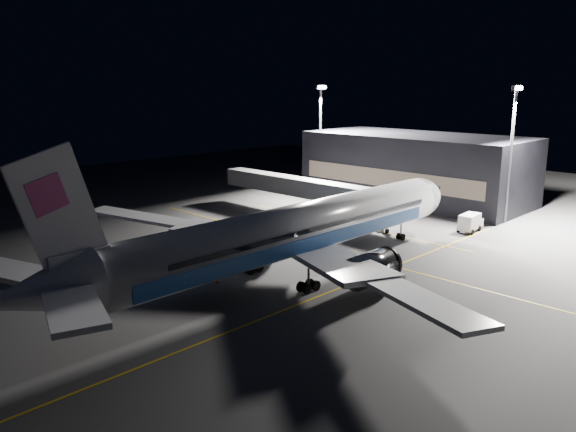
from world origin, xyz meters
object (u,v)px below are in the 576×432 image
(floodlight_mast_south, at_px, (512,142))
(safety_cone_b, at_px, (272,261))
(floodlight_mast_north, at_px, (320,129))
(service_truck, at_px, (471,222))
(safety_cone_a, at_px, (236,254))
(jet_bridge, at_px, (311,189))
(baggage_tug, at_px, (196,237))
(safety_cone_c, at_px, (218,280))
(airliner, at_px, (292,232))

(floodlight_mast_south, distance_m, safety_cone_b, 42.30)
(floodlight_mast_north, distance_m, floodlight_mast_south, 38.00)
(service_truck, height_order, safety_cone_b, service_truck)
(floodlight_mast_north, bearing_deg, safety_cone_b, -145.53)
(safety_cone_b, bearing_deg, safety_cone_a, 104.84)
(floodlight_mast_south, bearing_deg, safety_cone_a, 157.91)
(jet_bridge, bearing_deg, baggage_tug, 177.95)
(service_truck, height_order, safety_cone_c, service_truck)
(service_truck, xyz_separation_m, safety_cone_c, (-39.57, 8.96, -1.11))
(floodlight_mast_north, xyz_separation_m, safety_cone_c, (-48.00, -27.64, -12.08))
(floodlight_mast_south, bearing_deg, floodlight_mast_north, 90.00)
(service_truck, bearing_deg, airliner, 166.39)
(service_truck, relative_size, baggage_tug, 2.38)
(floodlight_mast_south, bearing_deg, service_truck, 170.55)
(service_truck, relative_size, safety_cone_b, 10.24)
(airliner, xyz_separation_m, service_truck, (32.64, -4.61, -3.77))
(airliner, relative_size, baggage_tug, 27.77)
(baggage_tug, bearing_deg, jet_bridge, -2.25)
(airliner, relative_size, floodlight_mast_north, 2.97)
(floodlight_mast_north, relative_size, baggage_tug, 9.35)
(floodlight_mast_south, relative_size, safety_cone_b, 40.18)
(baggage_tug, bearing_deg, floodlight_mast_north, 17.91)
(safety_cone_c, bearing_deg, safety_cone_a, 37.81)
(floodlight_mast_north, bearing_deg, safety_cone_c, -150.06)
(jet_bridge, relative_size, baggage_tug, 15.54)
(floodlight_mast_north, distance_m, safety_cone_b, 48.76)
(floodlight_mast_north, bearing_deg, jet_bridge, -142.26)
(floodlight_mast_north, height_order, baggage_tug, floodlight_mast_north)
(baggage_tug, bearing_deg, service_truck, -36.67)
(safety_cone_b, relative_size, safety_cone_c, 0.90)
(floodlight_mast_north, distance_m, service_truck, 39.13)
(safety_cone_a, height_order, safety_cone_b, safety_cone_a)
(jet_bridge, distance_m, service_truck, 24.81)
(floodlight_mast_north, height_order, safety_cone_a, floodlight_mast_north)
(jet_bridge, xyz_separation_m, service_truck, (9.57, -22.67, -3.19))
(floodlight_mast_north, bearing_deg, safety_cone_a, -151.74)
(safety_cone_b, bearing_deg, baggage_tug, 95.18)
(safety_cone_a, relative_size, safety_cone_c, 0.94)
(safety_cone_a, xyz_separation_m, safety_cone_c, (-7.72, -5.99, 0.02))
(floodlight_mast_south, relative_size, service_truck, 3.92)
(airliner, bearing_deg, safety_cone_a, 85.61)
(airliner, relative_size, floodlight_mast_south, 2.97)
(service_truck, xyz_separation_m, safety_cone_a, (-31.85, 14.94, -1.13))
(jet_bridge, bearing_deg, safety_cone_a, -160.89)
(safety_cone_b, bearing_deg, airliner, -112.17)
(airliner, bearing_deg, service_truck, -8.04)
(baggage_tug, height_order, safety_cone_b, baggage_tug)
(safety_cone_a, bearing_deg, service_truck, -25.14)
(jet_bridge, xyz_separation_m, safety_cone_b, (-20.94, -12.80, -4.32))
(airliner, distance_m, floodlight_mast_north, 52.56)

